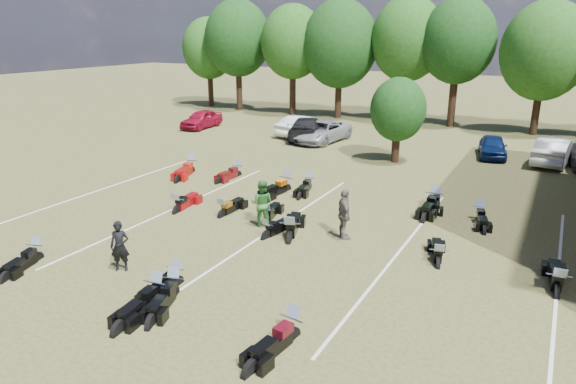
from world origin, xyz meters
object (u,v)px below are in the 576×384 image
Objects in this scene: person_grey at (344,214)px; motorcycle_7 at (177,212)px; car_0 at (201,119)px; motorcycle_14 at (237,176)px; car_4 at (493,146)px; person_black at (120,246)px; person_green at (262,203)px; motorcycle_3 at (177,285)px.

person_grey is 7.47m from motorcycle_7.
car_0 is 1.92× the size of motorcycle_14.
car_4 is at bearing -50.23° from person_grey.
person_black reaches higher than motorcycle_14.
person_green is 7.47m from motorcycle_14.
person_grey reaches higher than motorcycle_7.
motorcycle_3 is (0.28, -5.53, -0.94)m from person_green.
person_grey is at bearing 168.42° from person_green.
motorcycle_3 is (-6.15, -22.18, -0.65)m from car_4.
motorcycle_7 is at bearing 83.62° from person_black.
person_green is 5.62m from motorcycle_3.
car_4 is 23.74m from person_black.
person_black is at bearing -60.54° from car_0.
person_grey is at bearing 58.39° from motorcycle_3.
motorcycle_14 is at bearing 76.87° from person_black.
car_4 is at bearing 70.72° from motorcycle_3.
car_0 is 25.21m from person_black.
person_black is 0.76× the size of motorcycle_7.
person_green is (1.97, 5.56, 0.10)m from person_black.
car_0 reaches higher than motorcycle_3.
motorcycle_14 is at bearing -47.31° from car_0.
person_grey is at bearing -28.56° from motorcycle_14.
motorcycle_7 is at bearing 55.94° from person_grey.
car_4 reaches higher than motorcycle_7.
person_green is (-6.43, -16.64, 0.29)m from car_4.
person_grey is at bearing 178.45° from motorcycle_7.
motorcycle_3 is at bearing 122.74° from motorcycle_7.
car_0 is 14.61m from motorcycle_14.
motorcycle_7 is (-7.37, -0.72, -0.97)m from person_grey.
person_black is 0.78× the size of motorcycle_14.
motorcycle_7 reaches higher than motorcycle_14.
motorcycle_3 is at bearing -27.25° from person_black.
motorcycle_14 is (-8.27, 5.24, -0.97)m from person_grey.
motorcycle_7 is (-4.29, 5.14, 0.00)m from motorcycle_3.
car_4 is at bearing -128.58° from motorcycle_7.
car_0 reaches higher than motorcycle_7.
car_4 is 16.61m from person_grey.
person_black reaches higher than car_0.
person_green is at bearing 178.54° from motorcycle_7.
motorcycle_14 reaches higher than motorcycle_3.
car_4 is 1.97× the size of person_grey.
car_0 is at bearing -62.66° from motorcycle_7.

